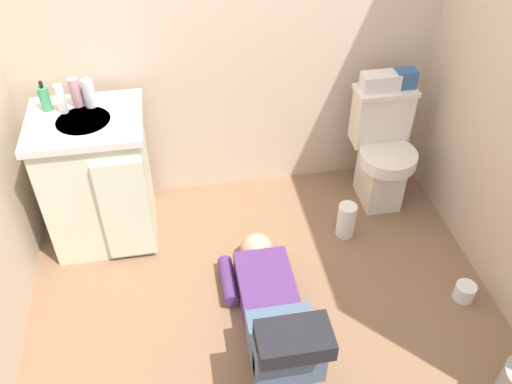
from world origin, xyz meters
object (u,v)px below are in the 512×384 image
object	(u,v)px
tissue_box	(380,81)
bottle_pink	(76,92)
person_plumber	(274,313)
toiletry_bag	(405,78)
paper_towel_roll	(346,220)
bottle_clear	(89,93)
bottle_white	(61,99)
soap_dispenser	(45,98)
vanity_cabinet	(98,179)
toilet	(382,150)
faucet	(83,96)
toilet_paper_roll	(465,292)

from	to	relation	value
tissue_box	bottle_pink	xyz separation A→B (m)	(-1.70, -0.01, 0.10)
person_plumber	toiletry_bag	size ratio (longest dim) A/B	8.59
toiletry_bag	paper_towel_roll	distance (m)	0.90
bottle_clear	bottle_white	bearing A→B (deg)	-165.28
tissue_box	paper_towel_roll	size ratio (longest dim) A/B	0.97
person_plumber	soap_dispenser	distance (m)	1.62
vanity_cabinet	person_plumber	distance (m)	1.25
person_plumber	soap_dispenser	bearing A→B (deg)	135.10
tissue_box	toiletry_bag	size ratio (longest dim) A/B	1.77
toilet	vanity_cabinet	world-z (taller)	vanity_cabinet
tissue_box	soap_dispenser	world-z (taller)	soap_dispenser
person_plumber	bottle_white	size ratio (longest dim) A/B	6.72
faucet	tissue_box	bearing A→B (deg)	-0.03
tissue_box	bottle_clear	bearing A→B (deg)	-179.17
bottle_clear	paper_towel_roll	xyz separation A→B (m)	(1.37, -0.39, -0.78)
faucet	toilet_paper_roll	size ratio (longest dim) A/B	0.91
bottle_white	bottle_pink	distance (m)	0.09
paper_towel_roll	soap_dispenser	bearing A→B (deg)	166.29
vanity_cabinet	bottle_clear	size ratio (longest dim) A/B	5.21
vanity_cabinet	soap_dispenser	xyz separation A→B (m)	(-0.19, 0.13, 0.47)
soap_dispenser	toilet	bearing A→B (deg)	-2.15
faucet	soap_dispenser	distance (m)	0.19
vanity_cabinet	soap_dispenser	distance (m)	0.52
toiletry_bag	vanity_cabinet	bearing A→B (deg)	-175.42
bottle_clear	paper_towel_roll	bearing A→B (deg)	-15.71
vanity_cabinet	toilet_paper_roll	distance (m)	2.11
soap_dispenser	paper_towel_roll	distance (m)	1.82
faucet	bottle_clear	xyz separation A→B (m)	(0.04, -0.02, 0.03)
toilet	paper_towel_roll	xyz separation A→B (m)	(-0.30, -0.32, -0.25)
faucet	soap_dispenser	xyz separation A→B (m)	(-0.19, -0.02, 0.02)
bottle_white	toilet_paper_roll	bearing A→B (deg)	-24.99
faucet	paper_towel_roll	size ratio (longest dim) A/B	0.44
toilet_paper_roll	toiletry_bag	bearing A→B (deg)	94.88
toiletry_bag	toilet_paper_roll	world-z (taller)	toiletry_bag
toiletry_bag	soap_dispenser	xyz separation A→B (m)	(-2.01, -0.02, 0.08)
toilet	toilet_paper_roll	size ratio (longest dim) A/B	6.82
person_plumber	bottle_white	distance (m)	1.54
person_plumber	bottle_white	bearing A→B (deg)	133.70
paper_towel_roll	bottle_pink	bearing A→B (deg)	164.37
vanity_cabinet	tissue_box	size ratio (longest dim) A/B	3.73
vanity_cabinet	toilet_paper_roll	bearing A→B (deg)	-24.09
person_plumber	tissue_box	distance (m)	1.47
faucet	soap_dispenser	size ratio (longest dim) A/B	0.60
bottle_pink	bottle_clear	world-z (taller)	bottle_pink
toilet	tissue_box	world-z (taller)	tissue_box
toiletry_bag	bottle_clear	distance (m)	1.78
paper_towel_roll	toilet	bearing A→B (deg)	46.80
tissue_box	bottle_white	xyz separation A→B (m)	(-1.77, -0.06, 0.10)
bottle_pink	vanity_cabinet	bearing A→B (deg)	-75.71
bottle_white	toilet_paper_roll	world-z (taller)	bottle_white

